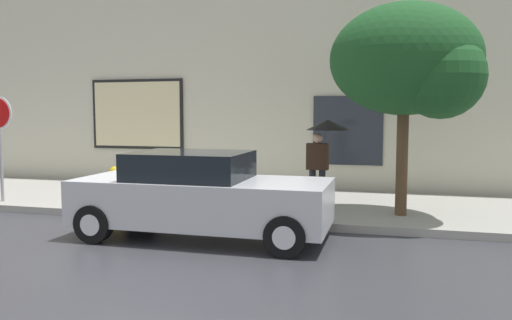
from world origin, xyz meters
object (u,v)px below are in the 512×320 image
at_px(fire_hydrant, 115,185).
at_px(street_tree, 412,63).
at_px(pedestrian_with_umbrella, 324,139).
at_px(parked_car, 200,196).

xyz_separation_m(fire_hydrant, street_tree, (6.28, 0.16, 2.54)).
bearing_deg(pedestrian_with_umbrella, parked_car, -123.91).
bearing_deg(street_tree, fire_hydrant, -178.53).
relative_size(parked_car, fire_hydrant, 5.29).
height_order(parked_car, fire_hydrant, parked_car).
height_order(pedestrian_with_umbrella, street_tree, street_tree).
bearing_deg(street_tree, pedestrian_with_umbrella, 161.52).
relative_size(pedestrian_with_umbrella, street_tree, 0.45).
height_order(parked_car, street_tree, street_tree).
height_order(parked_car, pedestrian_with_umbrella, pedestrian_with_umbrella).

